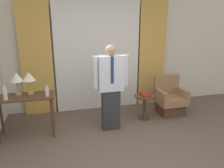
{
  "coord_description": "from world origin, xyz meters",
  "views": [
    {
      "loc": [
        -0.97,
        -2.52,
        2.12
      ],
      "look_at": [
        0.01,
        1.23,
        0.99
      ],
      "focal_mm": 35.0,
      "sensor_mm": 36.0,
      "label": 1
    }
  ],
  "objects": [
    {
      "name": "book",
      "position": [
        0.87,
        1.64,
        0.57
      ],
      "size": [
        0.19,
        0.24,
        0.03
      ],
      "color": "maroon",
      "rests_on": "side_table"
    },
    {
      "name": "curtain_sheer_center",
      "position": [
        0.0,
        2.54,
        1.29
      ],
      "size": [
        2.01,
        0.06,
        2.58
      ],
      "color": "white",
      "rests_on": "ground_plane"
    },
    {
      "name": "person",
      "position": [
        0.02,
        1.38,
        0.91
      ],
      "size": [
        0.69,
        0.23,
        1.69
      ],
      "color": "#2D2D33",
      "rests_on": "ground_plane"
    },
    {
      "name": "bottle_near_edge",
      "position": [
        -1.86,
        1.37,
        0.91
      ],
      "size": [
        0.07,
        0.07,
        0.28
      ],
      "color": "silver",
      "rests_on": "desk"
    },
    {
      "name": "side_table",
      "position": [
        0.85,
        1.64,
        0.37
      ],
      "size": [
        0.46,
        0.46,
        0.55
      ],
      "color": "#4C3323",
      "rests_on": "ground_plane"
    },
    {
      "name": "desk",
      "position": [
        -1.58,
        1.49,
        0.65
      ],
      "size": [
        1.06,
        0.48,
        0.8
      ],
      "color": "#4C3323",
      "rests_on": "ground_plane"
    },
    {
      "name": "table_lamp_right",
      "position": [
        -1.47,
        1.6,
        1.11
      ],
      "size": [
        0.23,
        0.23,
        0.41
      ],
      "color": "tan",
      "rests_on": "desk"
    },
    {
      "name": "curtain_drape_right",
      "position": [
        1.39,
        2.54,
        1.29
      ],
      "size": [
        0.69,
        0.06,
        2.58
      ],
      "color": "gold",
      "rests_on": "ground_plane"
    },
    {
      "name": "bottle_by_lamp",
      "position": [
        -1.16,
        1.38,
        0.89
      ],
      "size": [
        0.07,
        0.07,
        0.21
      ],
      "color": "silver",
      "rests_on": "desk"
    },
    {
      "name": "wall_back",
      "position": [
        0.0,
        2.67,
        1.35
      ],
      "size": [
        10.0,
        0.06,
        2.7
      ],
      "color": "silver",
      "rests_on": "ground_plane"
    },
    {
      "name": "table_lamp_left",
      "position": [
        -1.68,
        1.6,
        1.11
      ],
      "size": [
        0.23,
        0.23,
        0.41
      ],
      "color": "tan",
      "rests_on": "desk"
    },
    {
      "name": "armchair",
      "position": [
        1.54,
        1.78,
        0.33
      ],
      "size": [
        0.62,
        0.59,
        0.88
      ],
      "color": "#4C3323",
      "rests_on": "ground_plane"
    },
    {
      "name": "curtain_drape_left",
      "position": [
        -1.39,
        2.54,
        1.29
      ],
      "size": [
        0.69,
        0.06,
        2.58
      ],
      "color": "gold",
      "rests_on": "ground_plane"
    }
  ]
}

